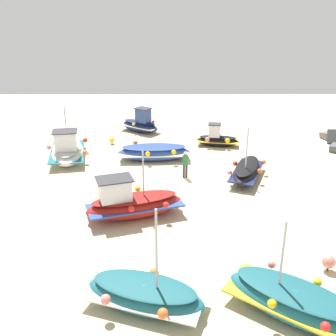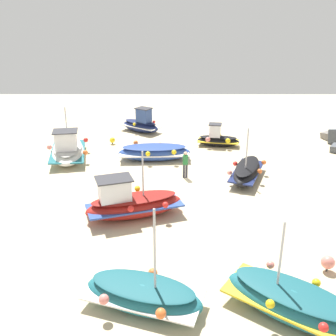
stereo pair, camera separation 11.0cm
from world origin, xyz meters
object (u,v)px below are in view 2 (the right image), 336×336
object	(u,v)px
fishing_boat_0	(143,294)
fishing_boat_3	(154,152)
fishing_boat_2	(132,203)
fishing_boat_4	(247,171)
fishing_boat_1	(141,124)
person_walking	(185,163)
mooring_buoy_1	(112,140)
fishing_boat_6	(218,139)
fishing_boat_7	(68,150)
fishing_boat_5	(293,302)
mooring_buoy_0	(328,262)

from	to	relation	value
fishing_boat_0	fishing_boat_3	distance (m)	14.28
fishing_boat_2	fishing_boat_4	world-z (taller)	fishing_boat_4
fishing_boat_1	fishing_boat_0	bearing A→B (deg)	-51.12
fishing_boat_0	fishing_boat_1	xyz separation A→B (m)	(-20.93, -1.41, 0.16)
person_walking	mooring_buoy_1	bearing A→B (deg)	38.88
fishing_boat_2	fishing_boat_6	distance (m)	12.13
fishing_boat_7	mooring_buoy_1	size ratio (longest dim) A/B	10.32
fishing_boat_0	fishing_boat_7	world-z (taller)	fishing_boat_0
fishing_boat_3	person_walking	world-z (taller)	person_walking
fishing_boat_6	fishing_boat_3	bearing A→B (deg)	42.69
fishing_boat_0	fishing_boat_3	size ratio (longest dim) A/B	0.91
fishing_boat_0	mooring_buoy_1	size ratio (longest dim) A/B	8.64
fishing_boat_5	person_walking	size ratio (longest dim) A/B	2.85
fishing_boat_6	person_walking	world-z (taller)	fishing_boat_6
fishing_boat_0	fishing_boat_7	size ratio (longest dim) A/B	0.84
fishing_boat_0	fishing_boat_5	size ratio (longest dim) A/B	0.94
fishing_boat_6	fishing_boat_7	xyz separation A→B (m)	(2.78, -10.41, 0.13)
fishing_boat_7	mooring_buoy_0	distance (m)	17.92
fishing_boat_5	fishing_boat_7	world-z (taller)	fishing_boat_7
fishing_boat_1	fishing_boat_5	bearing A→B (deg)	-38.60
fishing_boat_6	mooring_buoy_0	xyz separation A→B (m)	(15.25, 2.45, -0.13)
fishing_boat_0	fishing_boat_2	size ratio (longest dim) A/B	0.88
fishing_boat_7	mooring_buoy_0	size ratio (longest dim) A/B	7.98
fishing_boat_1	mooring_buoy_0	world-z (taller)	fishing_boat_1
fishing_boat_2	fishing_boat_6	bearing A→B (deg)	-134.85
fishing_boat_4	fishing_boat_7	bearing A→B (deg)	94.59
fishing_boat_1	person_walking	size ratio (longest dim) A/B	2.20
fishing_boat_2	mooring_buoy_1	size ratio (longest dim) A/B	9.87
fishing_boat_5	mooring_buoy_1	xyz separation A→B (m)	(-18.11, -8.24, -0.26)
fishing_boat_4	fishing_boat_5	size ratio (longest dim) A/B	0.93
fishing_boat_6	mooring_buoy_0	world-z (taller)	fishing_boat_6
fishing_boat_2	fishing_boat_5	size ratio (longest dim) A/B	1.08
fishing_boat_3	fishing_boat_6	xyz separation A→B (m)	(-2.94, 4.58, -0.00)
mooring_buoy_0	fishing_boat_3	bearing A→B (deg)	-150.25
fishing_boat_3	fishing_boat_6	bearing A→B (deg)	-149.96
person_walking	fishing_boat_4	bearing A→B (deg)	-93.96
fishing_boat_5	fishing_boat_1	bearing A→B (deg)	143.39
fishing_boat_0	fishing_boat_5	xyz separation A→B (m)	(0.47, 4.88, 0.07)
fishing_boat_1	fishing_boat_2	world-z (taller)	fishing_boat_2
fishing_boat_1	fishing_boat_2	distance (m)	14.58
mooring_buoy_1	fishing_boat_3	bearing A→B (deg)	44.19
fishing_boat_3	person_walking	bearing A→B (deg)	119.66
fishing_boat_4	person_walking	xyz separation A→B (m)	(-0.25, -3.64, 0.44)
fishing_boat_1	fishing_boat_3	bearing A→B (deg)	-43.79
fishing_boat_1	fishing_boat_3	distance (m)	6.79
fishing_boat_0	mooring_buoy_1	xyz separation A→B (m)	(-17.64, -3.36, -0.19)
fishing_boat_1	fishing_boat_4	xyz separation A→B (m)	(9.99, 6.90, -0.14)
fishing_boat_4	fishing_boat_7	distance (m)	11.94
fishing_boat_0	fishing_boat_7	bearing A→B (deg)	-49.12
fishing_boat_1	fishing_boat_6	world-z (taller)	fishing_boat_1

